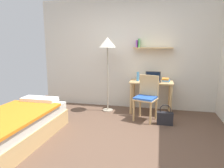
{
  "coord_description": "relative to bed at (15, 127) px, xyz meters",
  "views": [
    {
      "loc": [
        0.72,
        -2.89,
        1.51
      ],
      "look_at": [
        -0.07,
        0.51,
        0.85
      ],
      "focal_mm": 32.88,
      "sensor_mm": 36.0,
      "label": 1
    }
  ],
  "objects": [
    {
      "name": "laptop",
      "position": [
        2.05,
        1.97,
        0.53
      ],
      "size": [
        0.34,
        0.22,
        0.21
      ],
      "color": "#2D2D33",
      "rests_on": "desk"
    },
    {
      "name": "wall_back",
      "position": [
        1.47,
        2.29,
        1.06
      ],
      "size": [
        4.4,
        0.27,
        2.6
      ],
      "color": "silver",
      "rests_on": "ground_plane"
    },
    {
      "name": "book_stack",
      "position": [
        2.33,
        1.92,
        0.52
      ],
      "size": [
        0.18,
        0.22,
        0.09
      ],
      "color": "silver",
      "rests_on": "desk"
    },
    {
      "name": "bed",
      "position": [
        0.0,
        0.0,
        0.0
      ],
      "size": [
        0.96,
        1.87,
        0.54
      ],
      "color": "tan",
      "rests_on": "ground_plane"
    },
    {
      "name": "ground_plane",
      "position": [
        1.46,
        0.26,
        -0.24
      ],
      "size": [
        5.28,
        5.28,
        0.0
      ],
      "primitive_type": "plane",
      "color": "brown"
    },
    {
      "name": "desk",
      "position": [
        2.02,
        1.96,
        0.33
      ],
      "size": [
        0.94,
        0.53,
        0.72
      ],
      "color": "tan",
      "rests_on": "ground_plane"
    },
    {
      "name": "handbag",
      "position": [
        2.33,
        1.27,
        -0.11
      ],
      "size": [
        0.31,
        0.13,
        0.4
      ],
      "color": "#232328",
      "rests_on": "ground_plane"
    },
    {
      "name": "water_bottle",
      "position": [
        1.72,
        1.91,
        0.58
      ],
      "size": [
        0.06,
        0.06,
        0.2
      ],
      "primitive_type": "cylinder",
      "color": "#4C99DB",
      "rests_on": "desk"
    },
    {
      "name": "standing_lamp",
      "position": [
        1.04,
        1.85,
        1.23
      ],
      "size": [
        0.38,
        0.38,
        1.68
      ],
      "color": "#B2A893",
      "rests_on": "ground_plane"
    },
    {
      "name": "desk_chair",
      "position": [
        1.95,
        1.48,
        0.26
      ],
      "size": [
        0.52,
        0.51,
        0.91
      ],
      "color": "tan",
      "rests_on": "ground_plane"
    }
  ]
}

